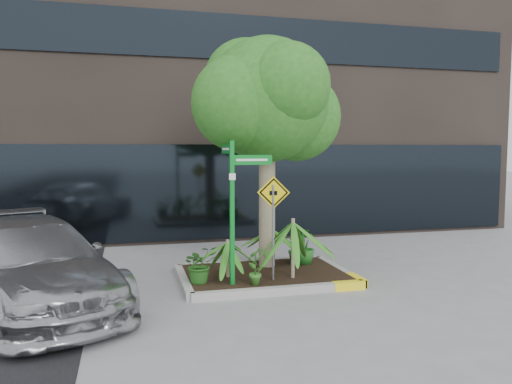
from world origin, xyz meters
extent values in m
plane|color=gray|center=(0.00, 0.00, 0.00)|extent=(80.00, 80.00, 0.00)
cube|color=#2D2621|center=(0.50, 8.50, 7.50)|extent=(18.00, 8.00, 15.00)
cube|color=#9E9E99|center=(0.20, 1.40, 0.07)|extent=(3.20, 0.15, 0.15)
cube|color=#9E9E99|center=(0.20, -0.80, 0.07)|extent=(3.20, 0.15, 0.15)
cube|color=#9E9E99|center=(-1.40, 0.30, 0.07)|extent=(0.15, 2.20, 0.15)
cube|color=#9E9E99|center=(1.80, 0.30, 0.07)|extent=(0.15, 2.20, 0.15)
cube|color=yellow|center=(1.50, -0.80, 0.07)|extent=(0.60, 0.17, 0.15)
cube|color=black|center=(0.20, 0.30, 0.12)|extent=(3.05, 2.05, 0.06)
cylinder|color=gray|center=(0.39, 0.81, 1.58)|extent=(0.34, 0.34, 3.15)
cylinder|color=gray|center=(0.50, 0.81, 2.73)|extent=(0.60, 0.17, 1.02)
sphere|color=#23601B|center=(0.39, 0.81, 3.58)|extent=(2.52, 2.52, 2.52)
sphere|color=#23601B|center=(1.13, 1.12, 3.26)|extent=(1.89, 1.89, 1.89)
sphere|color=#23601B|center=(-0.24, 0.60, 3.47)|extent=(1.89, 1.89, 1.89)
sphere|color=#23601B|center=(0.60, 0.18, 3.79)|extent=(1.68, 1.68, 1.68)
sphere|color=#23601B|center=(0.08, 1.33, 4.00)|extent=(1.79, 1.79, 1.79)
cylinder|color=gray|center=(0.60, -0.25, 0.71)|extent=(0.07, 0.07, 1.13)
cylinder|color=gray|center=(-0.58, 0.12, 0.51)|extent=(0.07, 0.07, 0.71)
cylinder|color=gray|center=(0.59, 1.02, 0.53)|extent=(0.07, 0.07, 0.76)
imported|color=#A9A9AE|center=(-3.93, -0.39, 0.71)|extent=(3.81, 5.28, 1.42)
imported|color=#215518|center=(-1.15, -0.17, 0.49)|extent=(0.77, 0.77, 0.69)
imported|color=#1D5C1B|center=(1.21, 0.77, 0.54)|extent=(0.61, 0.61, 0.78)
imported|color=#327022|center=(-0.20, -0.55, 0.51)|extent=(0.53, 0.53, 0.72)
imported|color=#1F601B|center=(1.01, 0.71, 0.49)|extent=(0.51, 0.51, 0.68)
cube|color=#0A7721|center=(-0.60, -0.41, 1.36)|extent=(0.08, 0.08, 2.72)
cube|color=#0A7721|center=(-0.23, -0.39, 2.38)|extent=(0.76, 0.05, 0.18)
cube|color=#0A7721|center=(-0.61, -0.04, 2.58)|extent=(0.05, 0.76, 0.18)
cube|color=white|center=(-0.23, -0.41, 2.38)|extent=(0.58, 0.03, 0.04)
cube|color=white|center=(-0.63, -0.04, 2.58)|extent=(0.03, 0.58, 0.04)
cube|color=white|center=(-0.60, -0.45, 2.09)|extent=(0.12, 0.01, 0.12)
cylinder|color=slate|center=(0.18, -0.37, 1.04)|extent=(0.08, 0.13, 1.78)
cube|color=yellow|center=(0.18, -0.39, 1.79)|extent=(0.56, 0.22, 0.60)
cube|color=black|center=(0.18, -0.40, 1.79)|extent=(0.50, 0.19, 0.53)
cube|color=yellow|center=(0.18, -0.40, 1.79)|extent=(0.42, 0.16, 0.45)
cube|color=black|center=(0.17, -0.41, 1.78)|extent=(0.13, 0.05, 0.08)
camera|label=1|loc=(-2.40, -9.04, 2.58)|focal=35.00mm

